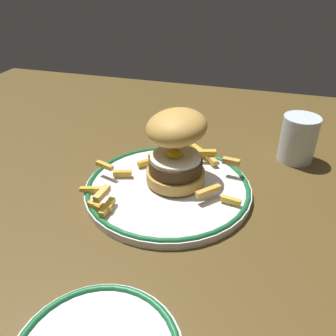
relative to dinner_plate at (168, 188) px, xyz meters
The scene contains 5 objects.
ground_plane 3.99cm from the dinner_plate, 31.75° to the left, with size 148.23×108.45×4.00cm, color #503C1A.
dinner_plate is the anchor object (origin of this frame).
burger 7.08cm from the dinner_plate, 77.30° to the left, with size 14.18×14.15×11.77cm.
fries_pile 3.66cm from the dinner_plate, 113.75° to the left, with size 24.66×24.40×2.90cm.
water_glass 26.48cm from the dinner_plate, 40.82° to the left, with size 6.57×6.57×8.61cm.
Camera 1 is at (10.98, -46.73, 33.23)cm, focal length 37.62 mm.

